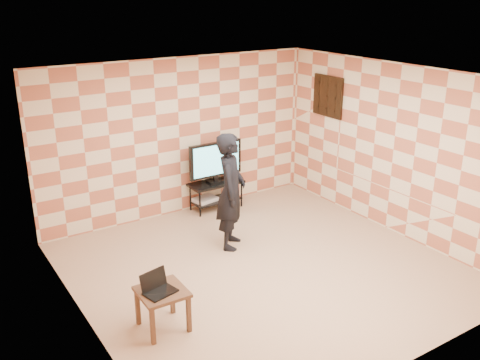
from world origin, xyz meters
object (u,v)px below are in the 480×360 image
tv (216,160)px  person (231,191)px  side_table (162,297)px  tv_stand (216,189)px

tv → person: bearing=-111.8°
tv → side_table: size_ratio=1.86×
side_table → tv: bearing=49.6°
tv_stand → side_table: same height
tv_stand → person: bearing=-111.8°
tv_stand → person: 1.59m
side_table → person: size_ratio=0.30×
tv → person: 1.50m
tv_stand → person: (-0.56, -1.39, 0.53)m
tv → side_table: bearing=-130.4°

